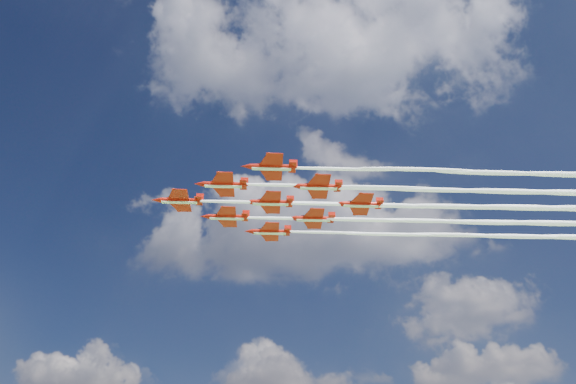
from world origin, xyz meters
name	(u,v)px	position (x,y,z in m)	size (l,w,h in m)	color
jet_lead	(441,206)	(33.09, 4.37, 73.24)	(131.46, 34.77, 3.05)	#B11409
jet_row2_port	(496,190)	(45.38, -0.53, 73.24)	(131.46, 34.77, 3.05)	#B11409
jet_row2_starb	(475,222)	(42.03, 14.12, 73.24)	(131.46, 34.77, 3.05)	#B11409
jet_row3_port	(557,173)	(57.67, -5.43, 73.24)	(131.46, 34.77, 3.05)	#B11409
jet_row3_centre	(529,208)	(54.32, 9.22, 73.24)	(131.46, 34.77, 3.05)	#B11409
jet_row3_starb	(506,236)	(50.97, 23.87, 73.24)	(131.46, 34.77, 3.05)	#B11409
jet_row4_starb	(559,223)	(63.26, 18.97, 73.24)	(131.46, 34.77, 3.05)	#B11409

